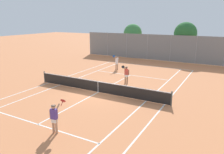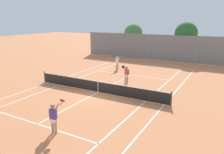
{
  "view_description": "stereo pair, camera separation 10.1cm",
  "coord_description": "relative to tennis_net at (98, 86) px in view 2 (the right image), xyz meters",
  "views": [
    {
      "loc": [
        9.16,
        -14.25,
        5.84
      ],
      "look_at": [
        0.47,
        1.5,
        1.0
      ],
      "focal_mm": 35.0,
      "sensor_mm": 36.0,
      "label": 1
    },
    {
      "loc": [
        9.24,
        -14.2,
        5.84
      ],
      "look_at": [
        0.47,
        1.5,
        1.0
      ],
      "focal_mm": 35.0,
      "sensor_mm": 36.0,
      "label": 2
    }
  ],
  "objects": [
    {
      "name": "loose_tennis_ball_1",
      "position": [
        3.42,
        0.75,
        -0.48
      ],
      "size": [
        0.07,
        0.07,
        0.07
      ],
      "primitive_type": "sphere",
      "color": "#D1DB33",
      "rests_on": "ground"
    },
    {
      "name": "court_line_markings",
      "position": [
        0.0,
        0.0,
        -0.51
      ],
      "size": [
        11.1,
        23.9,
        0.01
      ],
      "color": "silver",
      "rests_on": "ground"
    },
    {
      "name": "back_fence",
      "position": [
        0.0,
        16.08,
        1.33
      ],
      "size": [
        23.62,
        0.08,
        3.67
      ],
      "color": "gray",
      "rests_on": "ground"
    },
    {
      "name": "tennis_net",
      "position": [
        0.0,
        0.0,
        0.0
      ],
      "size": [
        12.0,
        0.1,
        1.07
      ],
      "color": "#474C47",
      "rests_on": "ground"
    },
    {
      "name": "ground_plane",
      "position": [
        0.0,
        0.0,
        -0.51
      ],
      "size": [
        120.0,
        120.0,
        0.0
      ],
      "primitive_type": "plane",
      "color": "#CC7A4C"
    },
    {
      "name": "player_far_left",
      "position": [
        -2.5,
        8.03,
        0.42
      ],
      "size": [
        0.5,
        0.86,
        1.77
      ],
      "color": "tan",
      "rests_on": "ground"
    },
    {
      "name": "tree_behind_left",
      "position": [
        -5.37,
        18.78,
        2.93
      ],
      "size": [
        2.98,
        2.94,
        5.0
      ],
      "color": "brown",
      "rests_on": "ground"
    },
    {
      "name": "player_near_side",
      "position": [
        1.55,
        -6.64,
        0.42
      ],
      "size": [
        0.58,
        0.81,
        1.77
      ],
      "color": "tan",
      "rests_on": "ground"
    },
    {
      "name": "tree_behind_right",
      "position": [
        3.04,
        17.86,
        3.17
      ],
      "size": [
        3.22,
        3.14,
        5.38
      ],
      "color": "brown",
      "rests_on": "ground"
    },
    {
      "name": "player_far_right",
      "position": [
        0.9,
        3.44,
        0.42
      ],
      "size": [
        0.48,
        0.87,
        1.77
      ],
      "color": "#936B4C",
      "rests_on": "ground"
    }
  ]
}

